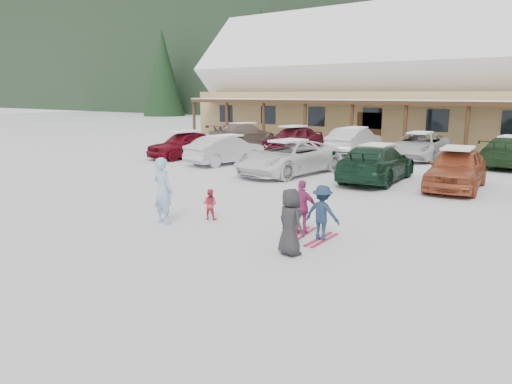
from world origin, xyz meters
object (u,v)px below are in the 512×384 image
Objects in this scene: parked_car_11 at (511,152)px; parked_car_7 at (243,135)px; parked_car_0 at (185,145)px; parked_car_4 at (456,169)px; toddler_red at (210,204)px; parked_car_9 at (354,141)px; child_magenta at (302,208)px; parked_car_2 at (288,157)px; bystander_dark at (290,222)px; parked_car_10 at (419,146)px; child_navy at (322,213)px; parked_car_3 at (376,163)px; parked_car_1 at (226,150)px; parked_car_8 at (293,139)px; adult_skier at (163,191)px; day_lodge at (375,87)px.

parked_car_7 is at bearing 2.78° from parked_car_11.
parked_car_4 reaches higher than parked_car_0.
parked_car_9 is at bearing -97.17° from toddler_red.
parked_car_2 is (-5.63, 7.64, 0.05)m from child_magenta.
parked_car_10 is at bearing -60.85° from bystander_dark.
toddler_red is 0.19× the size of parked_car_9.
parked_car_9 is at bearing -69.40° from child_navy.
parked_car_0 is at bearing -9.19° from parked_car_3.
parked_car_4 reaches higher than parked_car_1.
parked_car_3 is (-2.51, 9.84, -0.00)m from bystander_dark.
parked_car_7 is 1.17× the size of parked_car_8.
parked_car_2 reaches higher than bystander_dark.
child_magenta is at bearing 135.89° from parked_car_7.
parked_car_4 is (0.53, 10.11, 0.03)m from bystander_dark.
parked_car_3 is at bearing 119.21° from parked_car_9.
parked_car_4 is 11.00m from parked_car_9.
adult_skier is at bearing 73.17° from parked_car_3.
day_lodge is 19.72× the size of bystander_dark.
parked_car_10 reaches higher than child_navy.
parked_car_1 is at bearing -0.93° from parked_car_0.
bystander_dark is 0.28× the size of parked_car_7.
adult_skier reaches higher than child_navy.
parked_car_7 reaches higher than parked_car_2.
child_magenta is 9.49m from parked_car_2.
parked_car_1 is 0.81× the size of parked_car_7.
bystander_dark is 0.29× the size of parked_car_11.
parked_car_10 is at bearing -110.28° from toddler_red.
parked_car_3 is at bearing -88.31° from child_magenta.
parked_car_8 reaches higher than child_navy.
parked_car_3 is 1.13× the size of parked_car_4.
adult_skier is at bearing 97.39° from parked_car_9.
child_navy is 0.26× the size of parked_car_10.
parked_car_3 reaches higher than parked_car_0.
bystander_dark is 0.32× the size of parked_car_9.
parked_car_7 is at bearing -49.66° from child_navy.
child_magenta is 0.26× the size of parked_car_2.
parked_car_4 reaches higher than toddler_red.
parked_car_7 is (-11.83, 15.90, 0.33)m from toddler_red.
parked_car_11 reaches higher than child_magenta.
toddler_red is at bearing 129.27° from parked_car_7.
child_navy is at bearing -67.40° from day_lodge.
day_lodge is 6.25× the size of parked_car_9.
child_navy reaches higher than toddler_red.
parked_car_0 reaches higher than parked_car_1.
bystander_dark is 22.99m from parked_car_7.
parked_car_11 reaches higher than child_navy.
adult_skier reaches higher than parked_car_2.
adult_skier reaches higher than toddler_red.
bystander_dark reaches higher than toddler_red.
child_navy is at bearing -26.98° from parked_car_0.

